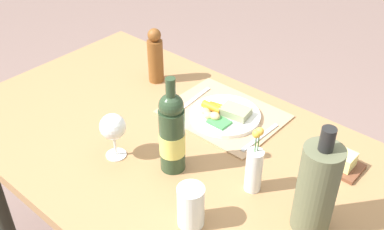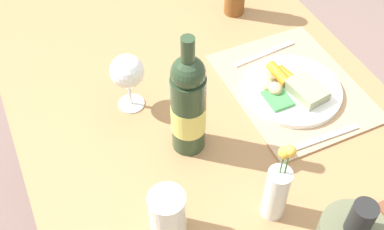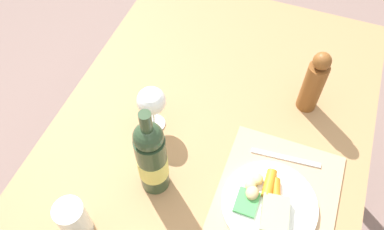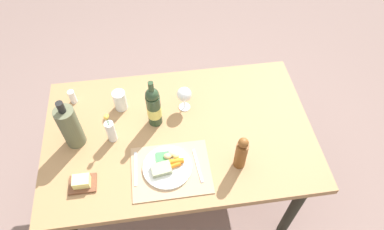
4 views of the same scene
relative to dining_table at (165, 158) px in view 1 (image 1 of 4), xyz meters
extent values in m
cube|color=#9C7349|center=(0.00, 0.00, 0.07)|extent=(1.45, 0.90, 0.04)
cylinder|color=black|center=(0.63, -0.36, -0.31)|extent=(0.06, 0.06, 0.72)
cube|color=tan|center=(-0.07, -0.23, 0.09)|extent=(0.39, 0.31, 0.01)
cylinder|color=white|center=(-0.08, -0.22, 0.10)|extent=(0.25, 0.25, 0.01)
cube|color=gray|center=(-0.11, -0.24, 0.12)|extent=(0.11, 0.08, 0.03)
cylinder|color=orange|center=(-0.04, -0.22, 0.12)|extent=(0.06, 0.04, 0.02)
cylinder|color=orange|center=(-0.03, -0.20, 0.12)|extent=(0.08, 0.03, 0.03)
ellipsoid|color=tan|center=(-0.08, -0.17, 0.12)|extent=(0.04, 0.03, 0.03)
ellipsoid|color=#CFB974|center=(-0.05, -0.16, 0.12)|extent=(0.04, 0.03, 0.02)
ellipsoid|color=#CABF71|center=(-0.03, -0.17, 0.12)|extent=(0.03, 0.03, 0.02)
cube|color=#40954B|center=(-0.10, -0.16, 0.11)|extent=(0.07, 0.06, 0.01)
cube|color=silver|center=(-0.24, -0.20, 0.10)|extent=(0.02, 0.19, 0.00)
cube|color=silver|center=(0.07, -0.23, 0.10)|extent=(0.03, 0.19, 0.00)
cylinder|color=#293E26|center=(-0.12, 0.08, 0.19)|extent=(0.08, 0.08, 0.21)
sphere|color=#293E26|center=(-0.12, 0.08, 0.31)|extent=(0.07, 0.07, 0.07)
cylinder|color=#293E26|center=(-0.12, 0.08, 0.36)|extent=(0.03, 0.03, 0.08)
cylinder|color=#DBD265|center=(-0.12, 0.08, 0.18)|extent=(0.08, 0.08, 0.07)
cylinder|color=silver|center=(-0.35, 0.00, 0.16)|extent=(0.05, 0.05, 0.14)
cylinder|color=#3F7233|center=(-0.35, 0.00, 0.19)|extent=(0.00, 0.00, 0.20)
sphere|color=gold|center=(-0.35, 0.00, 0.28)|extent=(0.02, 0.02, 0.02)
cylinder|color=#3F7233|center=(-0.35, -0.01, 0.19)|extent=(0.00, 0.00, 0.20)
sphere|color=#F6B641|center=(-0.35, -0.01, 0.29)|extent=(0.02, 0.02, 0.02)
cube|color=brown|center=(-0.50, -0.25, 0.09)|extent=(0.13, 0.10, 0.01)
cube|color=#F3EB8B|center=(-0.50, -0.25, 0.12)|extent=(0.08, 0.06, 0.04)
cylinder|color=brown|center=(0.28, -0.24, 0.17)|extent=(0.06, 0.06, 0.17)
sphere|color=brown|center=(0.28, -0.24, 0.28)|extent=(0.05, 0.05, 0.05)
cylinder|color=#5B5F44|center=(-0.54, 0.01, 0.22)|extent=(0.10, 0.10, 0.26)
cylinder|color=black|center=(-0.54, 0.01, 0.37)|extent=(0.04, 0.04, 0.06)
cylinder|color=silver|center=(-0.30, 0.21, 0.15)|extent=(0.07, 0.07, 0.12)
cylinder|color=silver|center=(-0.30, 0.21, 0.12)|extent=(0.07, 0.07, 0.07)
cylinder|color=white|center=(0.05, 0.16, 0.09)|extent=(0.06, 0.06, 0.00)
cylinder|color=white|center=(0.05, 0.16, 0.13)|extent=(0.01, 0.01, 0.07)
sphere|color=white|center=(0.05, 0.16, 0.20)|extent=(0.08, 0.08, 0.08)
camera|label=1|loc=(-0.85, 0.83, 1.02)|focal=43.03mm
camera|label=2|loc=(-0.75, 0.36, 0.98)|focal=45.61mm
camera|label=3|loc=(-0.53, -0.17, 1.07)|focal=37.52mm
camera|label=4|loc=(-0.08, -1.06, 1.61)|focal=32.09mm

